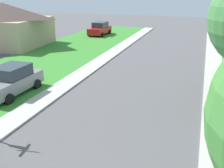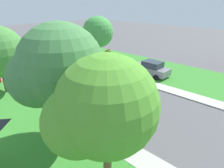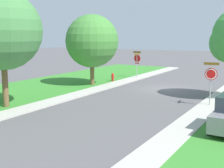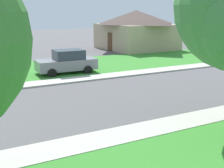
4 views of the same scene
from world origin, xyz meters
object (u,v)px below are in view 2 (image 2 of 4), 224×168
stop_sign_far_corner (108,57)px  tree_sidewalk_near (56,69)px  fire_hydrant (0,79)px  car_grey_across_road (151,68)px  tree_sidewalk_far (100,110)px  tree_across_right (96,33)px

stop_sign_far_corner → tree_sidewalk_near: bearing=30.3°
fire_hydrant → tree_sidewalk_near: bearing=87.1°
car_grey_across_road → tree_sidewalk_far: (14.38, 6.30, 3.33)m
tree_sidewalk_near → car_grey_across_road: bearing=-172.3°
stop_sign_far_corner → car_grey_across_road: size_ratio=0.64×
tree_sidewalk_near → tree_sidewalk_far: 4.61m
tree_across_right → car_grey_across_road: bearing=99.1°
stop_sign_far_corner → car_grey_across_road: bearing=116.4°
tree_sidewalk_near → tree_sidewalk_far: tree_sidewalk_near is taller
stop_sign_far_corner → tree_sidewalk_far: tree_sidewalk_far is taller
tree_sidewalk_far → tree_across_right: bearing=-132.9°
tree_sidewalk_far → tree_across_right: (-13.13, -14.15, 0.03)m
car_grey_across_road → tree_across_right: tree_across_right is taller
car_grey_across_road → tree_sidewalk_near: bearing=7.7°
tree_sidewalk_near → fire_hydrant: (-0.62, -12.43, -4.11)m
car_grey_across_road → tree_sidewalk_near: (13.36, 1.81, 3.67)m
tree_sidewalk_far → car_grey_across_road: bearing=-156.3°
car_grey_across_road → tree_sidewalk_near: tree_sidewalk_near is taller
stop_sign_far_corner → tree_across_right: size_ratio=0.43×
tree_sidewalk_near → tree_across_right: size_ratio=1.11×
tree_across_right → fire_hydrant: tree_across_right is taller
car_grey_across_road → fire_hydrant: size_ratio=5.23×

